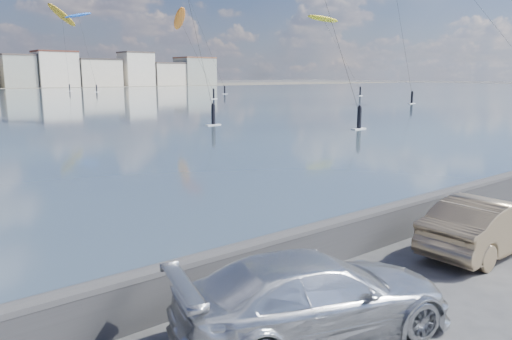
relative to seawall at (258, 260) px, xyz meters
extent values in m
plane|color=#333335|center=(0.00, -2.70, -0.58)|extent=(700.00, 700.00, 0.00)
cube|color=#28282B|center=(0.00, 0.00, -0.13)|extent=(400.00, 0.35, 0.90)
cylinder|color=#28282B|center=(0.00, 0.00, 0.32)|extent=(400.00, 0.36, 0.36)
cube|color=gray|center=(41.00, 183.30, 4.92)|extent=(11.00, 9.00, 11.00)
cube|color=#4C423D|center=(41.00, 183.30, 10.72)|extent=(11.22, 9.18, 0.60)
cube|color=silver|center=(54.00, 183.30, 5.67)|extent=(14.00, 11.00, 12.50)
cube|color=#562D23|center=(54.00, 183.30, 12.22)|extent=(14.28, 11.22, 0.60)
cube|color=beige|center=(69.50, 183.30, 4.42)|extent=(16.00, 12.00, 10.00)
cube|color=#383330|center=(69.50, 183.30, 9.72)|extent=(16.32, 12.24, 0.60)
cube|color=silver|center=(86.00, 183.30, 5.92)|extent=(12.00, 10.00, 13.00)
cube|color=#4C423D|center=(86.00, 183.30, 12.72)|extent=(12.24, 10.20, 0.60)
cube|color=beige|center=(99.50, 183.30, 3.92)|extent=(14.00, 11.00, 9.00)
cube|color=#4C423D|center=(99.50, 183.30, 8.72)|extent=(14.28, 11.22, 0.60)
cube|color=gray|center=(114.00, 183.30, 5.17)|extent=(15.00, 12.00, 11.50)
cube|color=brown|center=(114.00, 183.30, 11.22)|extent=(15.30, 12.24, 0.60)
imported|color=silver|center=(-0.52, -2.16, 0.14)|extent=(5.30, 3.30, 1.43)
imported|color=tan|center=(5.83, -2.00, 0.13)|extent=(4.32, 1.52, 1.42)
cylinder|color=black|center=(63.92, 24.99, 8.50)|extent=(3.57, 15.04, 15.58)
ellipsoid|color=#BF8C19|center=(43.92, 142.33, 20.64)|extent=(10.50, 7.27, 6.61)
cube|color=white|center=(41.61, 133.29, -0.53)|extent=(1.40, 0.42, 0.08)
cylinder|color=black|center=(41.61, 133.29, 0.37)|extent=(0.36, 0.36, 1.70)
sphere|color=black|center=(41.61, 133.29, 1.27)|extent=(0.28, 0.28, 0.28)
cylinder|color=black|center=(42.77, 137.81, 10.68)|extent=(2.35, 9.07, 19.94)
cube|color=white|center=(62.53, 88.80, -0.53)|extent=(1.40, 0.42, 0.08)
cylinder|color=black|center=(62.53, 88.80, 0.37)|extent=(0.36, 0.36, 1.70)
sphere|color=black|center=(62.53, 88.80, 1.27)|extent=(0.28, 0.28, 0.28)
cylinder|color=black|center=(60.91, 94.05, 11.87)|extent=(3.27, 10.53, 22.31)
ellipsoid|color=blue|center=(45.74, 134.47, 20.04)|extent=(7.97, 2.66, 2.69)
cube|color=white|center=(44.37, 120.91, -0.53)|extent=(1.40, 0.42, 0.08)
cylinder|color=black|center=(44.37, 120.91, 0.37)|extent=(0.36, 0.36, 1.70)
sphere|color=black|center=(44.37, 120.91, 1.27)|extent=(0.28, 0.28, 0.28)
cylinder|color=black|center=(45.06, 127.69, 10.38)|extent=(1.40, 13.58, 19.34)
cube|color=white|center=(26.15, 18.82, -0.53)|extent=(1.40, 0.42, 0.08)
cylinder|color=black|center=(26.15, 18.82, 0.37)|extent=(0.36, 0.36, 1.70)
sphere|color=black|center=(26.15, 18.82, 1.27)|extent=(0.28, 0.28, 0.28)
cube|color=white|center=(61.84, 37.76, -0.53)|extent=(1.40, 0.42, 0.08)
cylinder|color=black|center=(61.84, 37.76, 0.37)|extent=(0.36, 0.36, 1.70)
sphere|color=black|center=(61.84, 37.76, 1.27)|extent=(0.28, 0.28, 0.28)
cube|color=white|center=(18.70, 29.13, -0.53)|extent=(1.40, 0.42, 0.08)
cylinder|color=black|center=(18.70, 29.13, 0.37)|extent=(0.36, 0.36, 1.70)
sphere|color=black|center=(18.70, 29.13, 1.27)|extent=(0.28, 0.28, 0.28)
ellipsoid|color=yellow|center=(79.53, 73.95, 16.36)|extent=(9.02, 3.50, 2.09)
cube|color=white|center=(79.16, 62.14, -0.53)|extent=(1.40, 0.42, 0.08)
cylinder|color=black|center=(79.16, 62.14, 0.37)|extent=(0.36, 0.36, 1.70)
sphere|color=black|center=(79.16, 62.14, 1.27)|extent=(0.28, 0.28, 0.28)
cylinder|color=black|center=(79.34, 68.04, 8.54)|extent=(0.40, 11.83, 15.66)
ellipsoid|color=orange|center=(47.16, 82.54, 14.92)|extent=(5.21, 7.86, 4.91)
cube|color=white|center=(46.44, 69.76, -0.53)|extent=(1.40, 0.42, 0.08)
cylinder|color=black|center=(46.44, 69.76, 0.37)|extent=(0.36, 0.36, 1.70)
sphere|color=black|center=(46.44, 69.76, 1.27)|extent=(0.28, 0.28, 0.28)
cylinder|color=black|center=(46.80, 76.15, 7.82)|extent=(0.76, 12.80, 14.22)
camera|label=1|loc=(-6.29, -7.68, 3.83)|focal=35.00mm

